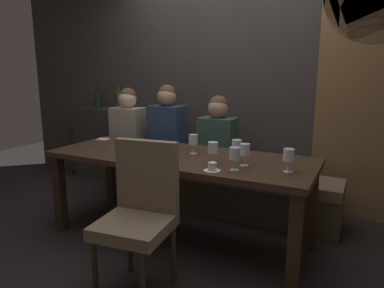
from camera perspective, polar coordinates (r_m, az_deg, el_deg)
ground at (r=3.17m, az=-2.01°, el=-14.86°), size 9.00×9.00×0.00m
back_wall_tiled at (r=3.94m, az=6.62°, el=12.89°), size 6.00×0.12×3.00m
arched_door at (r=3.63m, az=26.89°, el=9.66°), size 0.90×0.05×2.55m
back_counter at (r=4.67m, az=-12.63°, el=-0.15°), size 1.10×0.28×0.95m
dining_table at (r=2.93m, az=-2.11°, el=-3.42°), size 2.20×0.84×0.74m
banquette_bench at (r=3.66m, az=3.29°, el=-7.23°), size 2.50×0.44×0.45m
chair_near_side at (r=2.33m, az=-8.49°, el=-10.10°), size 0.49×0.49×0.98m
diner_redhead at (r=4.00m, az=-10.28°, el=3.03°), size 0.36×0.24×0.79m
diner_bearded at (r=3.73m, az=-4.06°, el=2.88°), size 0.36×0.24×0.83m
diner_far_end at (r=3.51m, az=4.19°, el=1.53°), size 0.36×0.24×0.74m
wine_bottle_dark_red at (r=4.70m, az=-15.06°, el=7.15°), size 0.08×0.08×0.33m
wine_bottle_pale_label at (r=4.53m, az=-11.79°, el=7.14°), size 0.08×0.08×0.33m
wine_glass_near_right at (r=2.62m, az=3.43°, el=-0.69°), size 0.08×0.08×0.16m
wine_glass_end_left at (r=2.72m, az=7.27°, el=-0.28°), size 0.08×0.08×0.16m
wine_glass_center_back at (r=2.92m, az=0.21°, el=0.63°), size 0.08×0.08×0.16m
wine_glass_center_front at (r=2.48m, az=15.45°, el=-1.82°), size 0.08×0.08×0.16m
wine_glass_far_left at (r=2.46m, az=6.97°, el=-1.72°), size 0.08×0.08×0.16m
wine_glass_end_right at (r=2.58m, az=8.55°, el=-1.08°), size 0.08×0.08×0.16m
espresso_cup at (r=2.43m, az=3.30°, el=-3.87°), size 0.12×0.12×0.06m
dessert_plate at (r=3.28m, az=-8.26°, el=-0.07°), size 0.19×0.19×0.05m
fork_on_table at (r=3.19m, az=-6.51°, el=-0.58°), size 0.06×0.17×0.01m
folded_napkin at (r=3.66m, az=-14.25°, el=0.77°), size 0.13×0.12×0.01m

